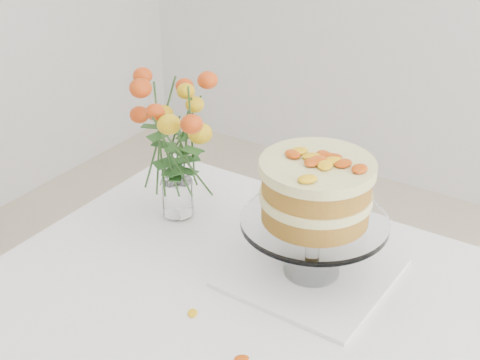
% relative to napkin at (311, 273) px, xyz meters
% --- Properties ---
extents(napkin, '(0.31, 0.31, 0.01)m').
position_rel_napkin_xyz_m(napkin, '(0.00, 0.00, 0.00)').
color(napkin, white).
rests_on(napkin, table).
extents(cake_stand, '(0.29, 0.29, 0.26)m').
position_rel_napkin_xyz_m(cake_stand, '(0.00, 0.00, 0.18)').
color(cake_stand, white).
rests_on(cake_stand, napkin).
extents(rose_vase, '(0.24, 0.24, 0.36)m').
position_rel_napkin_xyz_m(rose_vase, '(-0.36, 0.04, 0.21)').
color(rose_vase, white).
rests_on(rose_vase, table).
extents(stray_petal_a, '(0.03, 0.02, 0.00)m').
position_rel_napkin_xyz_m(stray_petal_a, '(0.01, -0.28, -0.00)').
color(stray_petal_a, yellow).
rests_on(stray_petal_a, table).
extents(stray_petal_d, '(0.03, 0.02, 0.00)m').
position_rel_napkin_xyz_m(stray_petal_d, '(-0.13, -0.23, -0.00)').
color(stray_petal_d, yellow).
rests_on(stray_petal_d, table).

